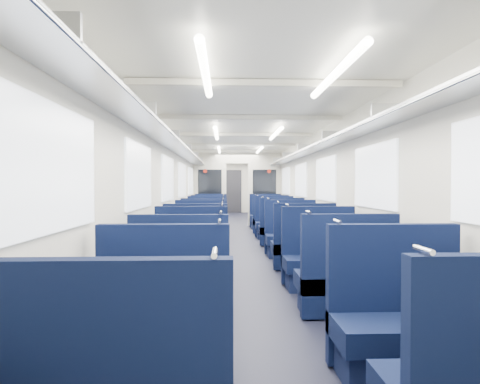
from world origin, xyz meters
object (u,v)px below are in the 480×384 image
object	(u,v)px
seat_17	(270,221)
seat_18	(210,218)
seat_7	(320,262)
seat_9	(303,248)
seat_12	(204,232)
seat_15	(275,225)
seat_5	(345,283)
seat_6	(191,262)
seat_13	(281,230)
seat_2	(161,328)
seat_4	(180,285)
seat_16	(209,221)
seat_10	(201,239)
seat_19	(266,218)
seat_11	(291,238)
bulkhead	(237,187)
seat_3	(400,328)
seat_14	(207,226)
end_door	(233,191)
seat_8	(196,250)

from	to	relation	value
seat_17	seat_18	distance (m)	2.08
seat_7	seat_9	xyz separation A→B (m)	(0.00, 1.14, 0.00)
seat_12	seat_15	distance (m)	2.12
seat_5	seat_15	bearing A→B (deg)	90.00
seat_6	seat_7	world-z (taller)	same
seat_12	seat_13	bearing A→B (deg)	6.40
seat_5	seat_2	bearing A→B (deg)	-143.92
seat_4	seat_16	bearing A→B (deg)	90.00
seat_10	seat_19	size ratio (longest dim) A/B	1.00
seat_2	seat_11	world-z (taller)	same
bulkhead	seat_18	distance (m)	1.50
seat_19	seat_4	bearing A→B (deg)	-101.73
seat_18	seat_19	xyz separation A→B (m)	(1.66, -0.03, 0.00)
seat_6	seat_19	world-z (taller)	same
seat_3	seat_6	world-z (taller)	same
seat_11	seat_19	distance (m)	4.65
seat_6	seat_5	bearing A→B (deg)	-35.36
seat_14	seat_16	size ratio (longest dim) A/B	1.00
end_door	seat_17	bearing A→B (deg)	-84.14
seat_3	seat_14	bearing A→B (deg)	103.40
seat_2	seat_6	size ratio (longest dim) A/B	1.00
seat_18	seat_19	size ratio (longest dim) A/B	1.00
seat_14	seat_19	distance (m)	2.82
seat_6	seat_8	bearing A→B (deg)	90.00
seat_2	seat_10	world-z (taller)	same
seat_4	seat_14	bearing A→B (deg)	90.00
seat_10	seat_3	bearing A→B (deg)	-69.97
seat_12	seat_16	distance (m)	2.49
bulkhead	seat_7	size ratio (longest dim) A/B	2.62
seat_17	seat_9	bearing A→B (deg)	-90.00
seat_2	seat_6	xyz separation A→B (m)	(0.00, 2.39, 0.00)
seat_15	seat_4	bearing A→B (deg)	-105.97
seat_11	seat_12	xyz separation A→B (m)	(-1.66, 1.14, 0.00)
seat_14	bulkhead	bearing A→B (deg)	75.34
end_door	seat_15	distance (m)	9.13
seat_14	seat_15	bearing A→B (deg)	2.80
seat_2	seat_3	bearing A→B (deg)	-1.84
seat_3	seat_17	xyz separation A→B (m)	(0.00, 8.02, 0.00)
seat_4	seat_8	size ratio (longest dim) A/B	1.00
seat_4	seat_13	xyz separation A→B (m)	(1.66, 4.67, 0.00)
seat_5	seat_18	world-z (taller)	same
seat_4	seat_9	world-z (taller)	same
seat_15	seat_17	distance (m)	0.98
seat_8	seat_10	bearing A→B (deg)	90.00
seat_8	seat_10	world-z (taller)	same
seat_7	seat_18	size ratio (longest dim) A/B	1.00
seat_9	seat_13	bearing A→B (deg)	90.00
seat_15	seat_14	bearing A→B (deg)	-177.20
seat_7	seat_8	xyz separation A→B (m)	(-1.66, 1.04, 0.00)
seat_8	seat_15	bearing A→B (deg)	65.63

